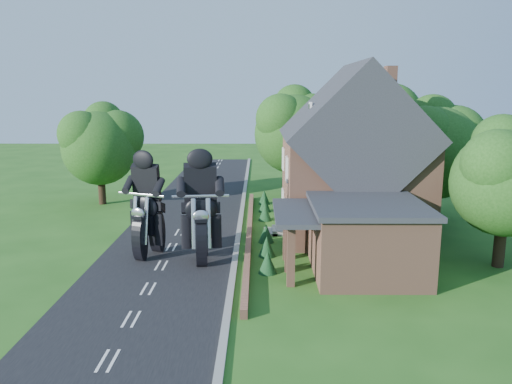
{
  "coord_description": "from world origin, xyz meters",
  "views": [
    {
      "loc": [
        4.86,
        -23.67,
        8.53
      ],
      "look_at": [
        4.71,
        4.82,
        2.8
      ],
      "focal_mm": 35.0,
      "sensor_mm": 36.0,
      "label": 1
    }
  ],
  "objects_px": {
    "garden_wall": "(249,234)",
    "motorcycle_follow": "(149,241)",
    "motorcycle_lead": "(202,245)",
    "house": "(352,163)",
    "annex": "(364,237)"
  },
  "relations": [
    {
      "from": "garden_wall",
      "to": "house",
      "type": "height_order",
      "value": "house"
    },
    {
      "from": "garden_wall",
      "to": "motorcycle_follow",
      "type": "relative_size",
      "value": 12.1
    },
    {
      "from": "motorcycle_lead",
      "to": "motorcycle_follow",
      "type": "distance_m",
      "value": 2.98
    },
    {
      "from": "house",
      "to": "motorcycle_follow",
      "type": "height_order",
      "value": "house"
    },
    {
      "from": "motorcycle_lead",
      "to": "garden_wall",
      "type": "bearing_deg",
      "value": -124.32
    },
    {
      "from": "garden_wall",
      "to": "house",
      "type": "xyz_separation_m",
      "value": [
        6.19,
        1.0,
        4.14
      ]
    },
    {
      "from": "garden_wall",
      "to": "motorcycle_lead",
      "type": "xyz_separation_m",
      "value": [
        -2.33,
        -4.36,
        0.67
      ]
    },
    {
      "from": "annex",
      "to": "garden_wall",
      "type": "bearing_deg",
      "value": 133.84
    },
    {
      "from": "house",
      "to": "motorcycle_follow",
      "type": "distance_m",
      "value": 12.76
    },
    {
      "from": "garden_wall",
      "to": "motorcycle_lead",
      "type": "relative_size",
      "value": 11.75
    },
    {
      "from": "house",
      "to": "annex",
      "type": "height_order",
      "value": "house"
    },
    {
      "from": "annex",
      "to": "motorcycle_lead",
      "type": "bearing_deg",
      "value": 169.67
    },
    {
      "from": "house",
      "to": "garden_wall",
      "type": "bearing_deg",
      "value": -170.83
    },
    {
      "from": "garden_wall",
      "to": "annex",
      "type": "relative_size",
      "value": 3.12
    },
    {
      "from": "annex",
      "to": "motorcycle_lead",
      "type": "relative_size",
      "value": 3.76
    }
  ]
}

